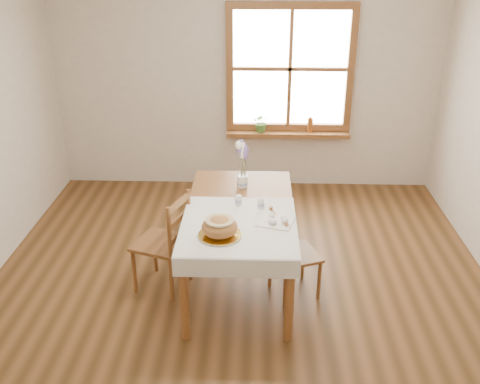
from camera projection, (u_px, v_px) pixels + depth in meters
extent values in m
plane|color=brown|center=(239.00, 303.00, 4.51)|extent=(5.00, 5.00, 0.00)
cube|color=beige|center=(246.00, 81.00, 6.22)|extent=(4.50, 0.10, 2.60)
cube|color=#93592D|center=(293.00, 5.00, 5.81)|extent=(1.46, 0.08, 0.08)
cube|color=#93592D|center=(288.00, 127.00, 6.40)|extent=(1.46, 0.08, 0.08)
cube|color=#93592D|center=(230.00, 69.00, 6.13)|extent=(0.08, 0.08, 1.30)
cube|color=#93592D|center=(351.00, 69.00, 6.09)|extent=(0.08, 0.08, 1.30)
cube|color=#93592D|center=(290.00, 69.00, 6.11)|extent=(0.04, 0.06, 1.30)
cube|color=#93592D|center=(290.00, 69.00, 6.11)|extent=(1.30, 0.06, 0.04)
cube|color=white|center=(290.00, 68.00, 6.13)|extent=(1.30, 0.01, 1.30)
cube|color=#93592D|center=(288.00, 134.00, 6.38)|extent=(1.46, 0.20, 0.05)
cube|color=#93592D|center=(240.00, 211.00, 4.48)|extent=(0.90, 1.60, 0.05)
cylinder|color=#93592D|center=(184.00, 300.00, 3.98)|extent=(0.07, 0.07, 0.70)
cylinder|color=#93592D|center=(289.00, 302.00, 3.95)|extent=(0.07, 0.07, 0.70)
cylinder|color=#93592D|center=(203.00, 210.00, 5.32)|extent=(0.07, 0.07, 0.70)
cylinder|color=#93592D|center=(282.00, 211.00, 5.29)|extent=(0.07, 0.07, 0.70)
cube|color=white|center=(239.00, 225.00, 4.19)|extent=(0.91, 0.99, 0.01)
cylinder|color=silver|center=(220.00, 235.00, 4.02)|extent=(0.41, 0.41, 0.02)
ellipsoid|color=#B3773F|center=(220.00, 225.00, 3.98)|extent=(0.27, 0.27, 0.15)
cube|color=white|center=(275.00, 222.00, 4.22)|extent=(0.33, 0.30, 0.01)
cylinder|color=silver|center=(239.00, 200.00, 4.47)|extent=(0.07, 0.07, 0.10)
cylinder|color=silver|center=(261.00, 203.00, 4.41)|extent=(0.06, 0.06, 0.10)
cylinder|color=silver|center=(242.00, 182.00, 4.82)|extent=(0.12, 0.12, 0.11)
imported|color=#427830|center=(261.00, 124.00, 6.34)|extent=(0.22, 0.24, 0.18)
cylinder|color=#9C501C|center=(310.00, 125.00, 6.32)|extent=(0.08, 0.08, 0.19)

